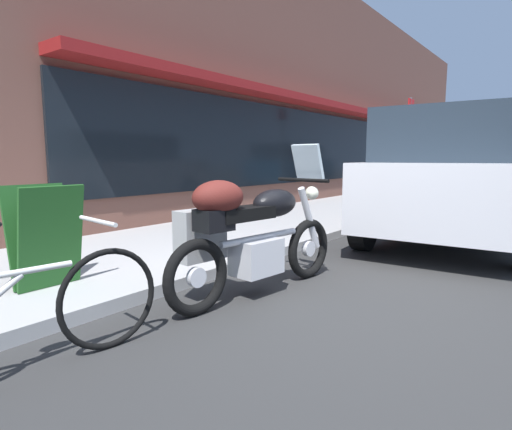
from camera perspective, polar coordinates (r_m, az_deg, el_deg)
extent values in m
plane|color=#2E2E2E|center=(3.65, 10.77, -12.36)|extent=(80.00, 80.00, 0.00)
cube|color=brown|center=(13.00, 10.49, 15.54)|extent=(24.78, 0.35, 6.09)
cube|color=black|center=(12.79, 11.16, 8.93)|extent=(17.34, 0.06, 1.80)
cube|color=maroon|center=(12.76, 12.20, 13.86)|extent=(17.34, 0.60, 0.16)
cube|color=#A3A3A3|center=(12.88, 17.63, 2.07)|extent=(30.00, 2.78, 0.12)
torus|color=black|center=(4.42, 7.17, -4.56)|extent=(0.63, 0.16, 0.62)
cylinder|color=silver|center=(4.42, 7.17, -4.56)|extent=(0.17, 0.08, 0.16)
torus|color=black|center=(3.38, -8.11, -8.40)|extent=(0.63, 0.16, 0.62)
cylinder|color=silver|center=(3.38, -8.11, -8.40)|extent=(0.17, 0.08, 0.16)
cube|color=silver|center=(3.82, 0.06, -5.68)|extent=(0.47, 0.35, 0.32)
cylinder|color=silver|center=(3.82, 0.58, -3.07)|extent=(0.96, 0.17, 0.06)
ellipsoid|color=black|center=(3.92, 2.59, 1.64)|extent=(0.55, 0.34, 0.26)
cube|color=black|center=(3.62, -1.80, 0.19)|extent=(0.62, 0.31, 0.11)
cube|color=black|center=(3.41, -5.76, -0.67)|extent=(0.30, 0.25, 0.18)
cylinder|color=silver|center=(4.36, 7.24, -0.45)|extent=(0.35, 0.11, 0.67)
cylinder|color=black|center=(4.23, 6.36, 4.76)|extent=(0.11, 0.62, 0.04)
cube|color=silver|center=(4.29, 7.05, 7.20)|extent=(0.19, 0.34, 0.35)
sphere|color=#EAEACC|center=(4.36, 7.61, 2.99)|extent=(0.14, 0.14, 0.14)
cube|color=#A3A3A3|center=(3.65, -7.58, -2.69)|extent=(0.46, 0.25, 0.44)
cube|color=black|center=(3.72, -8.79, -2.50)|extent=(0.37, 0.06, 0.03)
ellipsoid|color=#591E19|center=(3.42, -5.17, 2.40)|extent=(0.51, 0.37, 0.28)
torus|color=black|center=(2.95, -19.39, -10.71)|extent=(0.67, 0.13, 0.67)
cylinder|color=silver|center=(2.71, -29.38, -6.77)|extent=(0.56, 0.11, 0.04)
cylinder|color=silver|center=(2.81, -20.78, -0.77)|extent=(0.09, 0.48, 0.03)
cube|color=silver|center=(7.10, 25.85, 3.03)|extent=(4.69, 2.14, 0.86)
cube|color=#232D38|center=(6.81, 25.90, 9.37)|extent=(3.21, 1.83, 0.68)
cube|color=#383838|center=(9.34, 27.68, 1.70)|extent=(0.27, 1.88, 0.24)
cylinder|color=black|center=(8.79, 21.03, 1.21)|extent=(0.67, 0.26, 0.66)
cylinder|color=black|center=(5.89, 14.41, -1.47)|extent=(0.67, 0.26, 0.66)
cube|color=#1E511E|center=(4.00, -26.09, -2.77)|extent=(0.55, 0.19, 0.90)
cube|color=#1E511E|center=(4.20, -27.45, -2.40)|extent=(0.55, 0.19, 0.90)
cylinder|color=#59595B|center=(12.02, 20.02, 8.36)|extent=(0.07, 0.07, 2.72)
cube|color=red|center=(12.09, 20.37, 13.85)|extent=(0.44, 0.02, 0.32)
cylinder|color=black|center=(17.33, 29.79, 3.67)|extent=(0.67, 0.26, 0.66)
cylinder|color=black|center=(14.24, 27.38, 3.16)|extent=(0.67, 0.26, 0.66)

